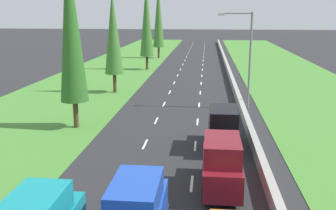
{
  "coord_description": "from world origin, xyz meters",
  "views": [
    {
      "loc": [
        2.39,
        1.93,
        8.97
      ],
      "look_at": [
        -0.94,
        34.99,
        0.91
      ],
      "focal_mm": 41.09,
      "sensor_mm": 36.0,
      "label": 1
    }
  ],
  "objects": [
    {
      "name": "grass_verge_right",
      "position": [
        14.35,
        60.0,
        0.02
      ],
      "size": [
        14.0,
        140.0,
        0.04
      ],
      "primitive_type": "cube",
      "color": "#478433",
      "rests_on": "ground"
    },
    {
      "name": "street_light_mast",
      "position": [
        6.06,
        38.25,
        5.23
      ],
      "size": [
        3.2,
        0.28,
        9.0
      ],
      "color": "gray",
      "rests_on": "ground"
    },
    {
      "name": "black_van_right_lane",
      "position": [
        3.58,
        26.78,
        1.4
      ],
      "size": [
        1.96,
        4.9,
        2.82
      ],
      "color": "black",
      "rests_on": "ground"
    },
    {
      "name": "median_barrier",
      "position": [
        5.7,
        60.0,
        0.42
      ],
      "size": [
        0.44,
        120.0,
        0.85
      ],
      "primitive_type": "cube",
      "color": "#9E9B93",
      "rests_on": "ground"
    },
    {
      "name": "maroon_van_right_lane",
      "position": [
        3.27,
        20.51,
        1.4
      ],
      "size": [
        1.96,
        4.9,
        2.82
      ],
      "color": "maroon",
      "rests_on": "ground"
    },
    {
      "name": "poplar_tree_third",
      "position": [
        -7.95,
        44.13,
        6.72
      ],
      "size": [
        2.08,
        2.08,
        11.34
      ],
      "color": "#4C3823",
      "rests_on": "ground"
    },
    {
      "name": "lane_markings",
      "position": [
        0.0,
        60.0,
        0.01
      ],
      "size": [
        3.64,
        116.0,
        0.01
      ],
      "color": "white",
      "rests_on": "ground"
    },
    {
      "name": "poplar_tree_fifth",
      "position": [
        -7.17,
        78.21,
        8.37
      ],
      "size": [
        2.17,
        2.17,
        14.63
      ],
      "color": "#4C3823",
      "rests_on": "ground"
    },
    {
      "name": "poplar_tree_fourth",
      "position": [
        -7.04,
        62.22,
        7.85
      ],
      "size": [
        2.14,
        2.14,
        13.59
      ],
      "color": "#4C3823",
      "rests_on": "ground"
    },
    {
      "name": "ground_plane",
      "position": [
        0.0,
        60.0,
        0.0
      ],
      "size": [
        300.0,
        300.0,
        0.0
      ],
      "primitive_type": "plane",
      "color": "#28282B",
      "rests_on": "ground"
    },
    {
      "name": "poplar_tree_second",
      "position": [
        -7.81,
        30.38,
        8.17
      ],
      "size": [
        2.16,
        2.16,
        14.24
      ],
      "color": "#4C3823",
      "rests_on": "ground"
    },
    {
      "name": "grass_verge_left",
      "position": [
        -12.65,
        60.0,
        0.02
      ],
      "size": [
        14.0,
        140.0,
        0.04
      ],
      "primitive_type": "cube",
      "color": "#478433",
      "rests_on": "ground"
    }
  ]
}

